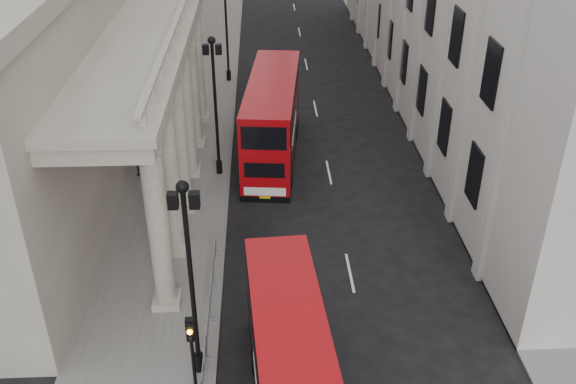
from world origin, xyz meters
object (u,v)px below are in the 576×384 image
object	(u,v)px
lamp_post_south	(190,270)
lamp_post_north	(226,21)
lamp_post_mid	(215,98)
traffic_light	(192,349)
bus_far	(273,118)
pedestrian_b	(139,163)
pedestrian_a	(177,209)
pedestrian_c	(172,172)
bus_near	(291,369)

from	to	relation	value
lamp_post_south	lamp_post_north	world-z (taller)	same
lamp_post_mid	traffic_light	bearing A→B (deg)	-89.68
bus_far	pedestrian_b	xyz separation A→B (m)	(-8.01, -2.36, -1.73)
lamp_post_south	pedestrian_b	distance (m)	17.15
lamp_post_north	pedestrian_a	world-z (taller)	lamp_post_north
pedestrian_c	lamp_post_south	bearing A→B (deg)	-47.48
bus_far	pedestrian_c	size ratio (longest dim) A/B	6.57
bus_near	pedestrian_c	size ratio (longest dim) A/B	5.62
bus_far	pedestrian_c	bearing A→B (deg)	-141.70
bus_far	pedestrian_b	size ratio (longest dim) A/B	7.59
lamp_post_north	bus_far	bearing A→B (deg)	-76.53
lamp_post_mid	lamp_post_south	bearing A→B (deg)	-90.00
bus_far	pedestrian_c	distance (m)	7.17
lamp_post_mid	bus_far	bearing A→B (deg)	35.68
lamp_post_south	pedestrian_b	size ratio (longest dim) A/B	5.32
bus_near	pedestrian_b	world-z (taller)	bus_near
lamp_post_south	lamp_post_mid	bearing A→B (deg)	90.00
lamp_post_mid	bus_near	world-z (taller)	lamp_post_mid
pedestrian_a	pedestrian_b	world-z (taller)	same
lamp_post_mid	bus_near	distance (m)	18.75
lamp_post_mid	bus_far	world-z (taller)	lamp_post_mid
traffic_light	pedestrian_c	xyz separation A→B (m)	(-2.72, 16.61, -2.08)
lamp_post_mid	pedestrian_b	distance (m)	6.21
lamp_post_north	traffic_light	distance (m)	34.07
lamp_post_north	lamp_post_mid	bearing A→B (deg)	-90.00
traffic_light	bus_far	xyz separation A→B (m)	(3.17, 20.37, -0.48)
lamp_post_north	traffic_light	world-z (taller)	lamp_post_north
bus_near	pedestrian_b	distance (m)	20.02
pedestrian_a	pedestrian_c	size ratio (longest dim) A/B	0.86
lamp_post_mid	bus_far	distance (m)	4.63
pedestrian_c	bus_near	bearing A→B (deg)	-37.98
bus_near	lamp_post_north	bearing A→B (deg)	91.58
bus_near	pedestrian_a	size ratio (longest dim) A/B	6.50
pedestrian_c	lamp_post_mid	bearing A→B (deg)	60.62
lamp_post_south	pedestrian_c	xyz separation A→B (m)	(-2.62, 14.59, -3.89)
bus_far	pedestrian_b	world-z (taller)	bus_far
lamp_post_mid	pedestrian_c	size ratio (longest dim) A/B	4.60
lamp_post_south	traffic_light	size ratio (longest dim) A/B	1.93
lamp_post_south	bus_near	size ratio (longest dim) A/B	0.82
lamp_post_north	pedestrian_c	distance (m)	18.03
lamp_post_south	pedestrian_c	size ratio (longest dim) A/B	4.60
lamp_post_mid	traffic_light	size ratio (longest dim) A/B	1.93
bus_far	pedestrian_a	bearing A→B (deg)	-118.23
lamp_post_north	pedestrian_b	world-z (taller)	lamp_post_north
lamp_post_north	pedestrian_a	bearing A→B (deg)	-95.09
pedestrian_a	lamp_post_mid	bearing A→B (deg)	71.02
lamp_post_mid	pedestrian_b	xyz separation A→B (m)	(-4.74, -0.01, -4.01)
lamp_post_south	lamp_post_mid	world-z (taller)	same
lamp_post_mid	pedestrian_a	xyz separation A→B (m)	(-1.90, -5.32, -4.01)
lamp_post_north	bus_near	bearing A→B (deg)	-84.33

